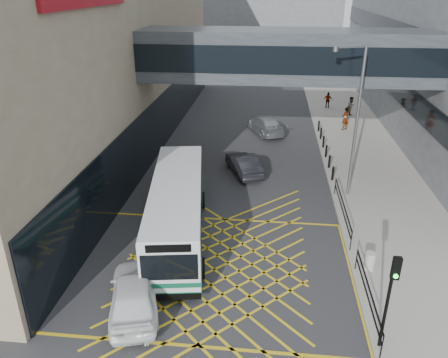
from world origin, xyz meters
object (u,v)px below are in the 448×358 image
(litter_bin, at_px, (370,261))
(car_silver, at_px, (266,125))
(car_white, at_px, (134,293))
(car_dark, at_px, (244,164))
(pedestrian_b, at_px, (351,106))
(traffic_light, at_px, (391,290))
(bus, at_px, (177,208))
(pedestrian_c, at_px, (328,100))
(pedestrian_a, at_px, (345,119))
(street_lamp, at_px, (354,115))

(litter_bin, bearing_deg, car_silver, 104.65)
(car_white, xyz_separation_m, car_dark, (3.27, 13.61, -0.10))
(litter_bin, xyz_separation_m, pedestrian_b, (2.89, 24.52, 0.48))
(car_dark, bearing_deg, traffic_light, 88.89)
(pedestrian_b, bearing_deg, bus, -159.40)
(traffic_light, bearing_deg, pedestrian_c, 87.27)
(car_dark, relative_size, pedestrian_b, 2.43)
(car_white, bearing_deg, car_dark, -118.73)
(bus, relative_size, pedestrian_a, 5.58)
(traffic_light, xyz_separation_m, street_lamp, (0.48, 11.99, 2.40))
(car_white, relative_size, pedestrian_a, 2.54)
(car_dark, xyz_separation_m, pedestrian_a, (7.89, 9.91, 0.44))
(pedestrian_c, bearing_deg, car_dark, 83.15)
(pedestrian_c, bearing_deg, pedestrian_b, 142.00)
(bus, relative_size, street_lamp, 1.25)
(litter_bin, bearing_deg, traffic_light, -96.20)
(pedestrian_a, distance_m, pedestrian_b, 4.59)
(car_dark, relative_size, street_lamp, 0.50)
(car_white, distance_m, litter_bin, 10.07)
(car_dark, xyz_separation_m, pedestrian_c, (7.23, 16.91, 0.27))
(street_lamp, bearing_deg, car_silver, 95.53)
(street_lamp, distance_m, pedestrian_a, 13.40)
(bus, relative_size, car_dark, 2.48)
(car_silver, bearing_deg, car_dark, 58.32)
(street_lamp, xyz_separation_m, litter_bin, (0.02, -7.38, -4.44))
(street_lamp, height_order, pedestrian_a, street_lamp)
(car_dark, relative_size, pedestrian_a, 2.25)
(pedestrian_c, bearing_deg, street_lamp, 103.21)
(litter_bin, xyz_separation_m, pedestrian_c, (1.04, 27.09, 0.38))
(litter_bin, relative_size, pedestrian_c, 0.51)
(car_dark, height_order, traffic_light, traffic_light)
(car_white, xyz_separation_m, car_silver, (4.52, 22.32, -0.04))
(bus, height_order, litter_bin, bus)
(pedestrian_b, bearing_deg, pedestrian_c, 83.98)
(car_silver, height_order, traffic_light, traffic_light)
(pedestrian_c, bearing_deg, pedestrian_a, 111.71)
(pedestrian_b, bearing_deg, street_lamp, -141.35)
(bus, distance_m, pedestrian_b, 25.36)
(litter_bin, bearing_deg, pedestrian_b, 83.29)
(street_lamp, height_order, litter_bin, street_lamp)
(car_dark, xyz_separation_m, traffic_light, (5.69, -14.78, 1.93))
(pedestrian_a, relative_size, pedestrian_b, 1.08)
(bus, distance_m, traffic_light, 10.77)
(pedestrian_b, height_order, pedestrian_c, pedestrian_b)
(bus, xyz_separation_m, car_white, (-0.57, -5.50, -0.79))
(car_dark, bearing_deg, litter_bin, 99.15)
(pedestrian_a, bearing_deg, car_silver, -29.00)
(car_silver, xyz_separation_m, traffic_light, (4.44, -23.49, 1.88))
(car_dark, bearing_deg, pedestrian_b, -144.48)
(litter_bin, distance_m, pedestrian_c, 27.11)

